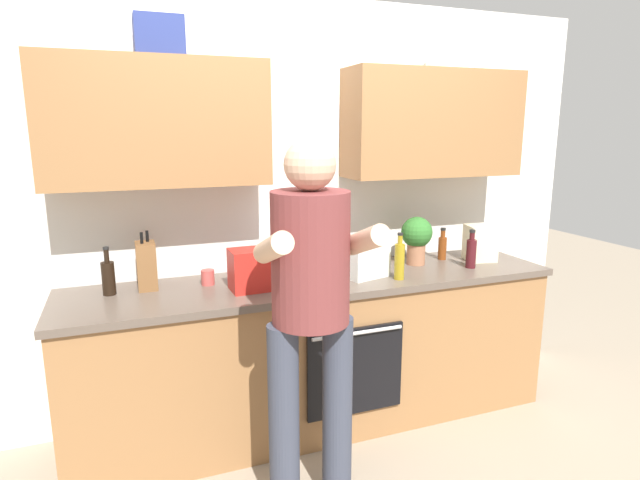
{
  "coord_description": "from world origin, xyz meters",
  "views": [
    {
      "loc": [
        -1.02,
        -2.71,
        1.75
      ],
      "look_at": [
        -0.03,
        -0.1,
        1.15
      ],
      "focal_mm": 29.33,
      "sensor_mm": 36.0,
      "label": 1
    }
  ],
  "objects_px": {
    "bottle_hotsauce": "(333,251)",
    "bottle_oil": "(399,260)",
    "grocery_bag_rice": "(480,243)",
    "grocery_bag_crisps": "(250,270)",
    "person_standing": "(311,300)",
    "potted_herb": "(417,236)",
    "cup_ceramic": "(208,277)",
    "knife_block": "(146,266)",
    "grocery_bag_produce": "(364,259)",
    "cup_stoneware": "(260,268)",
    "bottle_wine": "(471,252)",
    "mixing_bowl": "(300,269)",
    "bottle_vinegar": "(442,247)",
    "bottle_soy": "(108,277)"
  },
  "relations": [
    {
      "from": "bottle_hotsauce",
      "to": "bottle_oil",
      "type": "distance_m",
      "value": 0.43
    },
    {
      "from": "bottle_hotsauce",
      "to": "grocery_bag_rice",
      "type": "distance_m",
      "value": 0.99
    },
    {
      "from": "grocery_bag_crisps",
      "to": "person_standing",
      "type": "bearing_deg",
      "value": -77.9
    },
    {
      "from": "potted_herb",
      "to": "cup_ceramic",
      "type": "bearing_deg",
      "value": 179.06
    },
    {
      "from": "knife_block",
      "to": "grocery_bag_crisps",
      "type": "xyz_separation_m",
      "value": [
        0.51,
        -0.21,
        -0.02
      ]
    },
    {
      "from": "knife_block",
      "to": "cup_ceramic",
      "type": "bearing_deg",
      "value": -7.2
    },
    {
      "from": "grocery_bag_rice",
      "to": "grocery_bag_produce",
      "type": "distance_m",
      "value": 0.87
    },
    {
      "from": "cup_stoneware",
      "to": "bottle_wine",
      "type": "bearing_deg",
      "value": -12.42
    },
    {
      "from": "grocery_bag_produce",
      "to": "mixing_bowl",
      "type": "bearing_deg",
      "value": 160.56
    },
    {
      "from": "bottle_vinegar",
      "to": "bottle_soy",
      "type": "bearing_deg",
      "value": -179.33
    },
    {
      "from": "bottle_wine",
      "to": "cup_ceramic",
      "type": "xyz_separation_m",
      "value": [
        -1.58,
        0.22,
        -0.06
      ]
    },
    {
      "from": "bottle_oil",
      "to": "grocery_bag_rice",
      "type": "relative_size",
      "value": 1.18
    },
    {
      "from": "cup_stoneware",
      "to": "knife_block",
      "type": "distance_m",
      "value": 0.63
    },
    {
      "from": "grocery_bag_produce",
      "to": "potted_herb",
      "type": "bearing_deg",
      "value": 16.98
    },
    {
      "from": "bottle_oil",
      "to": "bottle_wine",
      "type": "bearing_deg",
      "value": 6.96
    },
    {
      "from": "grocery_bag_crisps",
      "to": "cup_stoneware",
      "type": "bearing_deg",
      "value": 64.06
    },
    {
      "from": "bottle_soy",
      "to": "mixing_bowl",
      "type": "xyz_separation_m",
      "value": [
        1.04,
        -0.03,
        -0.05
      ]
    },
    {
      "from": "person_standing",
      "to": "grocery_bag_rice",
      "type": "xyz_separation_m",
      "value": [
        1.42,
        0.7,
        -0.0
      ]
    },
    {
      "from": "bottle_vinegar",
      "to": "knife_block",
      "type": "bearing_deg",
      "value": 179.6
    },
    {
      "from": "bottle_oil",
      "to": "grocery_bag_rice",
      "type": "height_order",
      "value": "bottle_oil"
    },
    {
      "from": "cup_ceramic",
      "to": "cup_stoneware",
      "type": "bearing_deg",
      "value": 11.35
    },
    {
      "from": "bottle_oil",
      "to": "grocery_bag_crisps",
      "type": "distance_m",
      "value": 0.85
    },
    {
      "from": "bottle_oil",
      "to": "cup_ceramic",
      "type": "xyz_separation_m",
      "value": [
        -1.04,
        0.28,
        -0.07
      ]
    },
    {
      "from": "bottle_hotsauce",
      "to": "bottle_soy",
      "type": "relative_size",
      "value": 1.09
    },
    {
      "from": "person_standing",
      "to": "bottle_hotsauce",
      "type": "distance_m",
      "value": 0.94
    },
    {
      "from": "bottle_wine",
      "to": "bottle_soy",
      "type": "relative_size",
      "value": 0.94
    },
    {
      "from": "cup_stoneware",
      "to": "bottle_soy",
      "type": "bearing_deg",
      "value": -175.83
    },
    {
      "from": "bottle_hotsauce",
      "to": "knife_block",
      "type": "xyz_separation_m",
      "value": [
        -1.08,
        -0.01,
        0.01
      ]
    },
    {
      "from": "bottle_vinegar",
      "to": "potted_herb",
      "type": "relative_size",
      "value": 0.69
    },
    {
      "from": "mixing_bowl",
      "to": "grocery_bag_crisps",
      "type": "bearing_deg",
      "value": -156.24
    },
    {
      "from": "bottle_vinegar",
      "to": "mixing_bowl",
      "type": "xyz_separation_m",
      "value": [
        -1.0,
        -0.06,
        -0.04
      ]
    },
    {
      "from": "knife_block",
      "to": "grocery_bag_crisps",
      "type": "bearing_deg",
      "value": -22.71
    },
    {
      "from": "bottle_soy",
      "to": "bottle_vinegar",
      "type": "distance_m",
      "value": 2.04
    },
    {
      "from": "bottle_soy",
      "to": "grocery_bag_produce",
      "type": "height_order",
      "value": "bottle_soy"
    },
    {
      "from": "bottle_soy",
      "to": "knife_block",
      "type": "bearing_deg",
      "value": 10.83
    },
    {
      "from": "grocery_bag_rice",
      "to": "grocery_bag_produce",
      "type": "bearing_deg",
      "value": -175.32
    },
    {
      "from": "grocery_bag_produce",
      "to": "grocery_bag_rice",
      "type": "bearing_deg",
      "value": 4.68
    },
    {
      "from": "bottle_wine",
      "to": "cup_ceramic",
      "type": "distance_m",
      "value": 1.6
    },
    {
      "from": "bottle_soy",
      "to": "bottle_wine",
      "type": "bearing_deg",
      "value": -5.99
    },
    {
      "from": "bottle_vinegar",
      "to": "cup_ceramic",
      "type": "xyz_separation_m",
      "value": [
        -1.54,
        -0.03,
        -0.04
      ]
    },
    {
      "from": "cup_ceramic",
      "to": "grocery_bag_produce",
      "type": "relative_size",
      "value": 0.34
    },
    {
      "from": "bottle_hotsauce",
      "to": "bottle_wine",
      "type": "xyz_separation_m",
      "value": [
        0.82,
        -0.27,
        -0.02
      ]
    },
    {
      "from": "potted_herb",
      "to": "grocery_bag_rice",
      "type": "height_order",
      "value": "potted_herb"
    },
    {
      "from": "person_standing",
      "to": "bottle_oil",
      "type": "distance_m",
      "value": 0.87
    },
    {
      "from": "bottle_soy",
      "to": "grocery_bag_produce",
      "type": "relative_size",
      "value": 1.03
    },
    {
      "from": "cup_stoneware",
      "to": "grocery_bag_crisps",
      "type": "height_order",
      "value": "grocery_bag_crisps"
    },
    {
      "from": "bottle_vinegar",
      "to": "cup_stoneware",
      "type": "bearing_deg",
      "value": 178.3
    },
    {
      "from": "mixing_bowl",
      "to": "bottle_hotsauce",
      "type": "bearing_deg",
      "value": 19.12
    },
    {
      "from": "person_standing",
      "to": "grocery_bag_crisps",
      "type": "relative_size",
      "value": 7.72
    },
    {
      "from": "bottle_vinegar",
      "to": "bottle_wine",
      "type": "bearing_deg",
      "value": -79.23
    }
  ]
}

